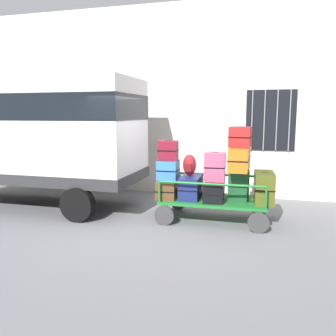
% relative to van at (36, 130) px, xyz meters
% --- Properties ---
extents(ground_plane, '(40.00, 40.00, 0.00)m').
position_rel_van_xyz_m(ground_plane, '(3.09, -0.53, -1.79)').
color(ground_plane, slate).
extents(building_wall, '(12.00, 0.38, 5.00)m').
position_rel_van_xyz_m(building_wall, '(3.09, 2.21, 0.71)').
color(building_wall, silver).
rests_on(building_wall, ground).
extents(van, '(4.89, 2.05, 2.93)m').
position_rel_van_xyz_m(van, '(0.00, 0.00, 0.00)').
color(van, silver).
rests_on(van, ground).
extents(luggage_cart, '(2.18, 1.25, 0.44)m').
position_rel_van_xyz_m(luggage_cart, '(4.20, -0.14, -1.42)').
color(luggage_cart, '#1E722D').
rests_on(luggage_cart, ground).
extents(cart_railing, '(2.06, 1.11, 0.43)m').
position_rel_van_xyz_m(cart_railing, '(4.20, -0.14, -1.00)').
color(cart_railing, '#1E722D').
rests_on(cart_railing, luggage_cart).
extents(suitcase_left_bottom, '(0.48, 1.00, 0.37)m').
position_rel_van_xyz_m(suitcase_left_bottom, '(3.23, -0.11, -1.17)').
color(suitcase_left_bottom, brown).
rests_on(suitcase_left_bottom, luggage_cart).
extents(suitcase_left_middle, '(0.43, 0.46, 0.40)m').
position_rel_van_xyz_m(suitcase_left_middle, '(3.23, -0.15, -0.78)').
color(suitcase_left_middle, '#3372C6').
rests_on(suitcase_left_middle, suitcase_left_bottom).
extents(suitcase_left_top, '(0.41, 0.30, 0.41)m').
position_rel_van_xyz_m(suitcase_left_top, '(3.23, -0.16, -0.37)').
color(suitcase_left_top, maroon).
rests_on(suitcase_left_top, suitcase_left_middle).
extents(suitcase_midleft_bottom, '(0.43, 0.90, 0.46)m').
position_rel_van_xyz_m(suitcase_midleft_bottom, '(3.72, -0.12, -1.12)').
color(suitcase_midleft_bottom, navy).
rests_on(suitcase_midleft_bottom, luggage_cart).
extents(suitcase_center_bottom, '(0.45, 1.00, 0.37)m').
position_rel_van_xyz_m(suitcase_center_bottom, '(4.20, -0.12, -1.17)').
color(suitcase_center_bottom, black).
rests_on(suitcase_center_bottom, luggage_cart).
extents(suitcase_center_middle, '(0.43, 0.38, 0.59)m').
position_rel_van_xyz_m(suitcase_center_middle, '(4.20, -0.13, -0.69)').
color(suitcase_center_middle, '#CC4C72').
rests_on(suitcase_center_middle, suitcase_center_bottom).
extents(suitcase_midright_bottom, '(0.41, 0.35, 0.62)m').
position_rel_van_xyz_m(suitcase_midright_bottom, '(4.69, -0.15, -1.04)').
color(suitcase_midright_bottom, '#194C28').
rests_on(suitcase_midright_bottom, luggage_cart).
extents(suitcase_midright_middle, '(0.40, 0.99, 0.45)m').
position_rel_van_xyz_m(suitcase_midright_middle, '(4.69, -0.14, -0.50)').
color(suitcase_midright_middle, orange).
rests_on(suitcase_midright_middle, suitcase_midright_bottom).
extents(suitcase_midright_top, '(0.44, 0.42, 0.40)m').
position_rel_van_xyz_m(suitcase_midright_top, '(4.69, -0.18, -0.07)').
color(suitcase_midright_top, '#B21E1E').
rests_on(suitcase_midright_top, suitcase_midright_middle).
extents(suitcase_right_bottom, '(0.42, 0.76, 0.60)m').
position_rel_van_xyz_m(suitcase_right_bottom, '(5.17, -0.15, -1.05)').
color(suitcase_right_bottom, '#4C5119').
rests_on(suitcase_right_bottom, luggage_cart).
extents(backpack, '(0.27, 0.22, 0.44)m').
position_rel_van_xyz_m(backpack, '(3.68, -0.14, -0.67)').
color(backpack, maroon).
rests_on(backpack, suitcase_midleft_bottom).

